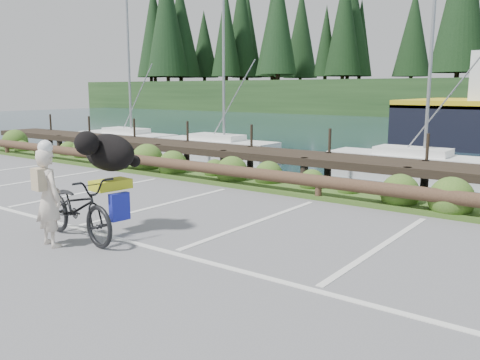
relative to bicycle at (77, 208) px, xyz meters
name	(u,v)px	position (x,y,z in m)	size (l,w,h in m)	color
ground	(188,247)	(1.86, 0.82, -0.57)	(72.00, 72.00, 0.00)	#5D5D60
vegetation_strip	(331,193)	(1.86, 6.12, -0.52)	(34.00, 1.60, 0.10)	#3D5B21
log_rail	(318,200)	(1.86, 5.42, -0.57)	(32.00, 0.30, 0.60)	#443021
bicycle	(77,208)	(0.00, 0.00, 0.00)	(0.76, 2.17, 1.14)	black
cyclist	(49,198)	(-0.06, -0.50, 0.26)	(0.60, 0.40, 1.66)	beige
dog	(109,153)	(0.08, 0.69, 0.91)	(1.19, 0.58, 0.68)	black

